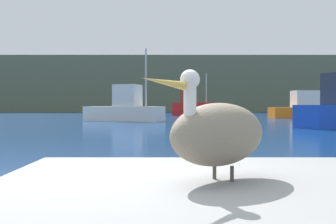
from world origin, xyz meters
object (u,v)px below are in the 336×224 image
(fishing_boat_orange, at_px, (313,109))
(fishing_boat_red, at_px, (193,105))
(pelican, at_px, (219,133))
(fishing_boat_white, at_px, (125,109))

(fishing_boat_orange, bearing_deg, fishing_boat_red, 137.50)
(pelican, bearing_deg, fishing_boat_red, -141.09)
(pelican, distance_m, fishing_boat_orange, 36.27)
(fishing_boat_orange, xyz_separation_m, fishing_boat_white, (-15.92, -7.02, 0.10))
(pelican, relative_size, fishing_boat_orange, 0.15)
(pelican, relative_size, fishing_boat_white, 0.20)
(fishing_boat_orange, height_order, fishing_boat_red, fishing_boat_orange)
(fishing_boat_red, relative_size, fishing_boat_white, 0.78)
(pelican, xyz_separation_m, fishing_boat_white, (-3.49, 27.06, -0.09))
(pelican, xyz_separation_m, fishing_boat_red, (2.23, 42.03, 0.09))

